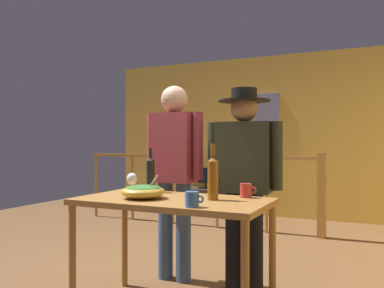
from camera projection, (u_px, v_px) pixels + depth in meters
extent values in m
plane|color=brown|center=(168.00, 279.00, 3.52)|extent=(8.83, 8.83, 0.00)
cube|color=gold|center=(268.00, 136.00, 6.59)|extent=(5.52, 0.10, 2.60)
cube|color=#7379AE|center=(259.00, 109.00, 6.59)|extent=(0.66, 0.03, 0.49)
cylinder|color=#9E6B33|center=(96.00, 186.00, 6.54)|extent=(0.04, 0.04, 0.97)
cylinder|color=#9E6B33|center=(133.00, 188.00, 6.24)|extent=(0.04, 0.04, 0.97)
cylinder|color=#9E6B33|center=(173.00, 191.00, 5.94)|extent=(0.04, 0.04, 0.97)
cylinder|color=#9E6B33|center=(217.00, 193.00, 5.64)|extent=(0.04, 0.04, 0.97)
cylinder|color=#9E6B33|center=(266.00, 196.00, 5.34)|extent=(0.04, 0.04, 0.97)
cylinder|color=#9E6B33|center=(322.00, 199.00, 5.04)|extent=(0.04, 0.04, 0.97)
cube|color=#9E6B33|center=(194.00, 156.00, 5.79)|extent=(3.60, 0.07, 0.05)
cube|color=#9E6B33|center=(322.00, 195.00, 5.04)|extent=(0.10, 0.10, 1.07)
cube|color=#38281E|center=(206.00, 202.00, 6.68)|extent=(0.90, 0.40, 0.43)
cube|color=black|center=(206.00, 188.00, 6.68)|extent=(0.20, 0.12, 0.02)
cylinder|color=black|center=(206.00, 185.00, 6.68)|extent=(0.03, 0.03, 0.08)
cube|color=black|center=(205.00, 175.00, 6.65)|extent=(0.46, 0.06, 0.25)
cube|color=black|center=(204.00, 175.00, 6.63)|extent=(0.42, 0.01, 0.22)
cube|color=#9E6B33|center=(173.00, 201.00, 2.81)|extent=(1.33, 0.71, 0.04)
cylinder|color=#9E6B33|center=(72.00, 260.00, 2.79)|extent=(0.05, 0.05, 0.77)
cylinder|color=#9E6B33|center=(245.00, 287.00, 2.26)|extent=(0.05, 0.05, 0.77)
cylinder|color=#9E6B33|center=(125.00, 240.00, 3.36)|extent=(0.05, 0.05, 0.77)
cylinder|color=#9E6B33|center=(272.00, 258.00, 2.83)|extent=(0.05, 0.05, 0.77)
ellipsoid|color=gold|center=(143.00, 192.00, 2.82)|extent=(0.31, 0.31, 0.09)
ellipsoid|color=#38702D|center=(143.00, 188.00, 2.82)|extent=(0.25, 0.25, 0.04)
cylinder|color=silver|center=(151.00, 186.00, 2.79)|extent=(0.12, 0.01, 0.16)
cylinder|color=silver|center=(132.00, 193.00, 3.08)|extent=(0.07, 0.07, 0.01)
cylinder|color=silver|center=(132.00, 188.00, 3.08)|extent=(0.01, 0.01, 0.07)
ellipsoid|color=silver|center=(132.00, 179.00, 3.08)|extent=(0.08, 0.08, 0.09)
cylinder|color=brown|center=(213.00, 181.00, 2.74)|extent=(0.07, 0.07, 0.26)
cone|color=brown|center=(213.00, 159.00, 2.74)|extent=(0.07, 0.07, 0.03)
cylinder|color=brown|center=(213.00, 150.00, 2.74)|extent=(0.03, 0.03, 0.09)
cylinder|color=black|center=(150.00, 176.00, 3.19)|extent=(0.06, 0.06, 0.25)
cone|color=black|center=(150.00, 159.00, 3.19)|extent=(0.06, 0.06, 0.03)
cylinder|color=black|center=(150.00, 152.00, 3.19)|extent=(0.02, 0.02, 0.07)
cylinder|color=#B7332D|center=(246.00, 191.00, 2.86)|extent=(0.08, 0.08, 0.10)
torus|color=#B7332D|center=(253.00, 190.00, 2.84)|extent=(0.05, 0.01, 0.05)
cylinder|color=#3866B2|center=(192.00, 199.00, 2.44)|extent=(0.09, 0.09, 0.09)
torus|color=#3866B2|center=(200.00, 199.00, 2.42)|extent=(0.05, 0.01, 0.05)
cylinder|color=#3D5684|center=(183.00, 232.00, 3.47)|extent=(0.13, 0.13, 0.85)
cylinder|color=#3D5684|center=(166.00, 230.00, 3.55)|extent=(0.13, 0.13, 0.85)
cube|color=#9E3842|center=(174.00, 147.00, 3.51)|extent=(0.36, 0.23, 0.60)
cylinder|color=#9E3842|center=(198.00, 146.00, 3.40)|extent=(0.09, 0.09, 0.57)
cylinder|color=#9E3842|center=(152.00, 146.00, 3.61)|extent=(0.09, 0.09, 0.57)
sphere|color=#D8A884|center=(174.00, 99.00, 3.51)|extent=(0.23, 0.23, 0.23)
cylinder|color=black|center=(255.00, 243.00, 3.20)|extent=(0.13, 0.13, 0.80)
cylinder|color=black|center=(233.00, 240.00, 3.28)|extent=(0.13, 0.13, 0.80)
cube|color=#2D3323|center=(244.00, 157.00, 3.24)|extent=(0.43, 0.23, 0.57)
cylinder|color=#2D3323|center=(277.00, 156.00, 3.13)|extent=(0.09, 0.09, 0.54)
cylinder|color=#2D3323|center=(213.00, 155.00, 3.34)|extent=(0.09, 0.09, 0.54)
sphere|color=#A37556|center=(244.00, 108.00, 3.24)|extent=(0.22, 0.22, 0.22)
cylinder|color=black|center=(244.00, 101.00, 3.24)|extent=(0.42, 0.42, 0.01)
cylinder|color=black|center=(244.00, 95.00, 3.24)|extent=(0.21, 0.21, 0.10)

